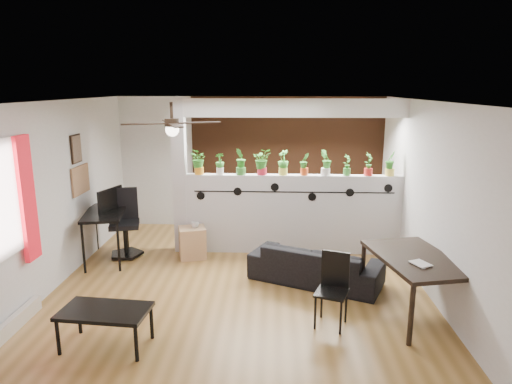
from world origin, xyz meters
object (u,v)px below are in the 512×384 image
at_px(ceiling_fan, 172,125).
at_px(cup, 195,225).
at_px(sofa, 316,265).
at_px(cube_shelf, 192,243).
at_px(folding_chair, 333,282).
at_px(potted_plant_1, 220,163).
at_px(coffee_table, 105,313).
at_px(potted_plant_2, 241,161).
at_px(potted_plant_0, 199,161).
at_px(dining_table, 415,263).
at_px(potted_plant_5, 304,163).
at_px(potted_plant_6, 326,162).
at_px(potted_plant_8, 369,163).
at_px(office_chair, 125,227).
at_px(potted_plant_3, 262,161).
at_px(computer_desk, 105,216).
at_px(potted_plant_7, 347,164).
at_px(potted_plant_4, 283,162).
at_px(potted_plant_9, 390,162).

distance_m(ceiling_fan, cup, 2.27).
xyz_separation_m(sofa, cube_shelf, (-1.96, 0.89, -0.00)).
bearing_deg(folding_chair, potted_plant_1, 123.92).
bearing_deg(coffee_table, potted_plant_1, 73.34).
relative_size(potted_plant_2, cup, 3.40).
xyz_separation_m(potted_plant_0, dining_table, (3.00, -2.15, -0.90)).
bearing_deg(dining_table, potted_plant_5, 119.93).
xyz_separation_m(potted_plant_6, cup, (-2.15, -0.34, -1.01)).
bearing_deg(folding_chair, cup, 134.17).
xyz_separation_m(potted_plant_8, folding_chair, (-0.84, -2.41, -1.04)).
distance_m(potted_plant_5, cup, 2.07).
distance_m(office_chair, coffee_table, 2.85).
distance_m(potted_plant_3, dining_table, 3.04).
distance_m(potted_plant_8, folding_chair, 2.76).
relative_size(computer_desk, coffee_table, 1.25).
relative_size(computer_desk, dining_table, 0.80).
xyz_separation_m(sofa, cup, (-1.91, 0.89, 0.31)).
height_order(sofa, cup, cup).
relative_size(sofa, dining_table, 1.16).
distance_m(potted_plant_0, coffee_table, 3.31).
bearing_deg(cube_shelf, potted_plant_7, -8.30).
bearing_deg(sofa, potted_plant_2, -22.64).
height_order(potted_plant_1, sofa, potted_plant_1).
height_order(potted_plant_4, dining_table, potted_plant_4).
height_order(potted_plant_2, potted_plant_8, potted_plant_2).
bearing_deg(potted_plant_8, sofa, -127.20).
xyz_separation_m(potted_plant_2, cup, (-0.74, -0.34, -1.01)).
distance_m(potted_plant_4, cup, 1.79).
xyz_separation_m(potted_plant_4, potted_plant_9, (1.76, 0.00, 0.00)).
height_order(potted_plant_9, cube_shelf, potted_plant_9).
bearing_deg(potted_plant_9, potted_plant_4, -180.00).
height_order(ceiling_fan, potted_plant_1, ceiling_fan).
distance_m(potted_plant_6, folding_chair, 2.64).
xyz_separation_m(potted_plant_0, coffee_table, (-0.56, -3.04, -1.18)).
height_order(potted_plant_4, folding_chair, potted_plant_4).
bearing_deg(office_chair, potted_plant_3, 6.86).
bearing_deg(potted_plant_7, sofa, -115.38).
bearing_deg(folding_chair, potted_plant_5, 95.17).
bearing_deg(folding_chair, sofa, 94.91).
bearing_deg(sofa, potted_plant_3, -32.55).
bearing_deg(potted_plant_3, potted_plant_9, 0.00).
height_order(potted_plant_9, sofa, potted_plant_9).
bearing_deg(sofa, potted_plant_7, -91.50).
bearing_deg(folding_chair, cube_shelf, 134.87).
height_order(cube_shelf, office_chair, office_chair).
relative_size(potted_plant_7, cube_shelf, 0.69).
xyz_separation_m(potted_plant_4, coffee_table, (-1.96, -3.04, -1.18)).
height_order(potted_plant_9, office_chair, potted_plant_9).
xyz_separation_m(potted_plant_1, potted_plant_2, (0.35, -0.00, 0.04)).
height_order(potted_plant_7, potted_plant_8, potted_plant_8).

